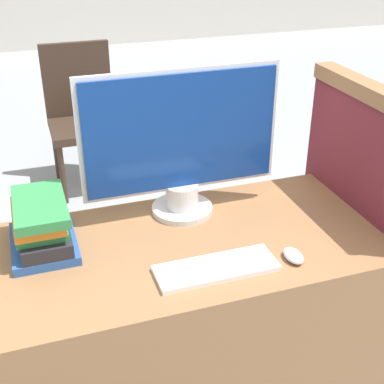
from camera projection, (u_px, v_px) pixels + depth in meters
name	position (u px, v px, depth m)	size (l,w,h in m)	color
desk	(179.00, 339.00, 1.81)	(1.27, 0.60, 0.76)	#8C603D
carrel_divider	(352.00, 247.00, 1.91)	(0.07, 0.64, 1.18)	maroon
monitor	(181.00, 143.00, 1.69)	(0.65, 0.20, 0.49)	silver
keyboard	(216.00, 268.00, 1.51)	(0.35, 0.12, 0.02)	white
mouse	(293.00, 256.00, 1.55)	(0.05, 0.08, 0.03)	silver
book_stack	(42.00, 226.00, 1.58)	(0.19, 0.28, 0.16)	#285199
far_chair	(82.00, 111.00, 3.47)	(0.44, 0.44, 0.92)	#38281E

